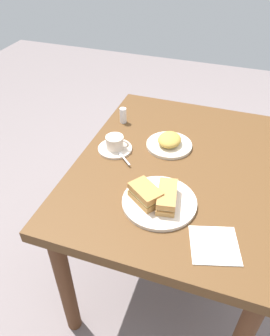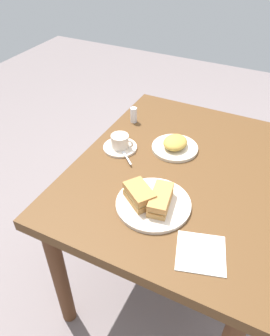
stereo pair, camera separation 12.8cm
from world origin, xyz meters
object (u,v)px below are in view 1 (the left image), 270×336
Objects in this scene: dining_table at (179,183)px; coffee_cup at (115,142)px; sandwich_front at (166,197)px; napkin at (214,245)px; salt_shaker at (123,115)px; sandwich_plate at (159,202)px; sandwich_back at (145,194)px; spoon at (122,156)px; side_plate at (169,145)px; coffee_saucer at (115,149)px.

dining_table is 10.19× the size of coffee_cup.
sandwich_front reaches higher than napkin.
napkin is 1.99× the size of salt_shaker.
sandwich_front is (0.25, -0.00, 0.14)m from dining_table.
napkin is (0.12, 0.21, -0.01)m from sandwich_plate.
coffee_cup reaches higher than sandwich_plate.
spoon is (-0.22, -0.17, -0.03)m from sandwich_back.
coffee_cup is at bearing -133.93° from spoon.
sandwich_back reaches higher than dining_table.
coffee_cup is 0.23m from salt_shaker.
salt_shaker is at bearing -160.02° from spoon.
spoon is 0.22m from side_plate.
spoon is 1.07× the size of salt_shaker.
sandwich_front is 0.32m from spoon.
sandwich_plate is 0.06m from sandwich_back.
coffee_saucer is (-0.27, -0.22, -0.04)m from sandwich_back.
sandwich_back is 0.35m from coffee_cup.
coffee_cup is at bearing -133.14° from sandwich_plate.
coffee_cup is 1.37× the size of salt_shaker.
spoon reaches higher than sandwich_plate.
coffee_cup reaches higher than side_plate.
salt_shaker is at bearing -168.37° from coffee_saucer.
side_plate is 0.55m from napkin.
coffee_saucer is 0.23m from salt_shaker.
salt_shaker is (-0.23, -0.05, 0.03)m from coffee_saucer.
side_plate is 0.29m from salt_shaker.
sandwich_back reaches higher than side_plate.
coffee_saucer is 0.74× the size of side_plate.
napkin is at bearing 27.13° from dining_table.
coffee_saucer is at bearing -88.68° from coffee_cup.
napkin reaches higher than dining_table.
sandwich_back is at bearing -72.72° from sandwich_plate.
side_plate is at bearing -171.22° from sandwich_plate.
salt_shaker is (-0.48, -0.32, 0.03)m from sandwich_plate.
side_plate is (-0.10, 0.22, 0.00)m from coffee_saucer.
sandwich_back is 0.29m from napkin.
dining_table is 0.33m from coffee_cup.
coffee_cup is 0.08m from spoon.
sandwich_front is 1.09× the size of sandwich_back.
sandwich_back is 0.37m from side_plate.
side_plate is at bearing 114.94° from coffee_cup.
coffee_saucer is 1.85× the size of spoon.
spoon reaches higher than napkin.
sandwich_front is (-0.00, 0.02, 0.03)m from sandwich_plate.
spoon is at bearing -47.35° from side_plate.
side_plate is (-0.15, 0.16, -0.01)m from spoon.
napkin is at bearing 67.82° from sandwich_back.
sandwich_front reaches higher than dining_table.
side_plate is (-0.37, -0.01, -0.04)m from sandwich_back.
sandwich_plate is at bearing 47.05° from spoon.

